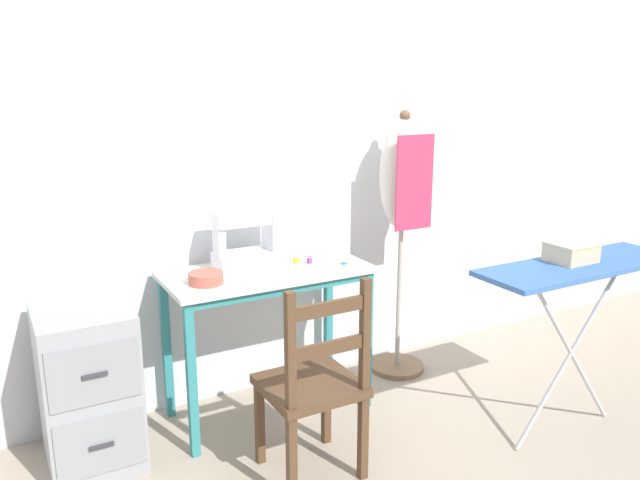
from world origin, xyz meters
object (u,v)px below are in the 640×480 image
object	(u,v)px
fabric_bowl	(206,278)
dress_form	(403,192)
thread_spool_near_machine	(296,260)
thread_spool_mid_table	(310,260)
ironing_board	(579,274)
sewing_machine	(254,240)
filing_cabinet	(89,387)
wooden_chair	(314,386)
storage_box	(571,252)
scissors	(349,264)

from	to	relation	value
fabric_bowl	dress_form	size ratio (longest dim) A/B	0.11
fabric_bowl	thread_spool_near_machine	xyz separation A→B (m)	(0.51, 0.10, -0.01)
thread_spool_mid_table	ironing_board	world-z (taller)	ironing_board
sewing_machine	filing_cabinet	distance (m)	1.01
wooden_chair	dress_form	bearing A→B (deg)	35.65
ironing_board	filing_cabinet	bearing A→B (deg)	157.17
sewing_machine	wooden_chair	size ratio (longest dim) A/B	0.42
fabric_bowl	filing_cabinet	xyz separation A→B (m)	(-0.54, 0.04, -0.43)
thread_spool_near_machine	storage_box	size ratio (longest dim) A/B	0.20
dress_form	storage_box	world-z (taller)	dress_form
sewing_machine	wooden_chair	xyz separation A→B (m)	(-0.03, -0.67, -0.49)
wooden_chair	ironing_board	world-z (taller)	wooden_chair
storage_box	dress_form	bearing A→B (deg)	107.21
dress_form	storage_box	bearing A→B (deg)	-72.79
sewing_machine	fabric_bowl	world-z (taller)	sewing_machine
scissors	sewing_machine	bearing A→B (deg)	155.52
dress_form	fabric_bowl	bearing A→B (deg)	-173.12
thread_spool_mid_table	dress_form	xyz separation A→B (m)	(0.64, 0.09, 0.28)
fabric_bowl	thread_spool_near_machine	bearing A→B (deg)	10.66
fabric_bowl	wooden_chair	distance (m)	0.70
thread_spool_mid_table	ironing_board	size ratio (longest dim) A/B	0.03
thread_spool_mid_table	storage_box	distance (m)	1.25
sewing_machine	filing_cabinet	xyz separation A→B (m)	(-0.85, -0.11, -0.54)
fabric_bowl	sewing_machine	bearing A→B (deg)	26.02
wooden_chair	storage_box	xyz separation A→B (m)	(1.21, -0.26, 0.49)
thread_spool_near_machine	thread_spool_mid_table	xyz separation A→B (m)	(0.05, -0.04, -0.00)
scissors	thread_spool_mid_table	distance (m)	0.20
wooden_chair	dress_form	distance (m)	1.31
fabric_bowl	ironing_board	xyz separation A→B (m)	(1.51, -0.82, 0.01)
thread_spool_near_machine	filing_cabinet	size ratio (longest dim) A/B	0.06
fabric_bowl	filing_cabinet	distance (m)	0.70
fabric_bowl	filing_cabinet	size ratio (longest dim) A/B	0.22
scissors	storage_box	size ratio (longest dim) A/B	0.58
sewing_machine	ironing_board	bearing A→B (deg)	-38.95
storage_box	wooden_chair	bearing A→B (deg)	168.02
wooden_chair	dress_form	world-z (taller)	dress_form
sewing_machine	dress_form	bearing A→B (deg)	-0.30
ironing_board	sewing_machine	bearing A→B (deg)	141.05
thread_spool_near_machine	filing_cabinet	distance (m)	1.14
fabric_bowl	thread_spool_mid_table	xyz separation A→B (m)	(0.57, 0.06, -0.01)
fabric_bowl	scissors	size ratio (longest dim) A/B	1.32
scissors	thread_spool_near_machine	distance (m)	0.27
thread_spool_near_machine	dress_form	world-z (taller)	dress_form
scissors	dress_form	world-z (taller)	dress_form
sewing_machine	storage_box	distance (m)	1.50
filing_cabinet	dress_form	xyz separation A→B (m)	(1.75, 0.10, 0.71)
thread_spool_near_machine	sewing_machine	bearing A→B (deg)	165.36
dress_form	ironing_board	world-z (taller)	dress_form
thread_spool_near_machine	wooden_chair	world-z (taller)	wooden_chair
sewing_machine	wooden_chair	world-z (taller)	sewing_machine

